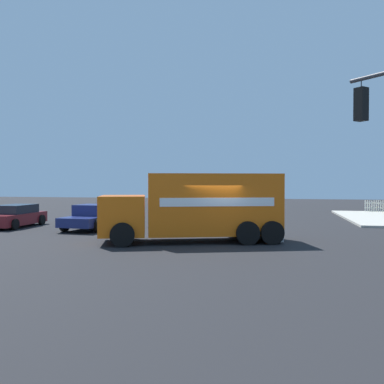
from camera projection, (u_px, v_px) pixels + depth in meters
ground_plane at (214, 242)px, 17.89m from camera, size 100.00×100.00×0.00m
delivery_truck at (198, 207)px, 18.12m from camera, size 8.16×4.85×3.00m
pickup_navy at (97, 216)px, 23.27m from camera, size 2.59×5.34×1.38m
sedan_maroon at (15, 216)px, 24.17m from camera, size 2.18×4.37×1.31m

